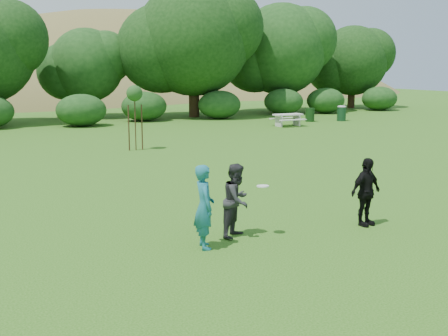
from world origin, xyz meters
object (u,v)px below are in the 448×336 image
object	(u,v)px
picnic_table	(288,118)
trash_can_lidded	(342,113)
player_teal	(204,207)
player_grey	(237,200)
trash_can_near	(310,115)
sapling	(134,95)
player_black	(366,192)

from	to	relation	value
picnic_table	trash_can_lidded	distance (m)	5.27
player_teal	player_grey	distance (m)	1.05
player_teal	picnic_table	world-z (taller)	player_teal
picnic_table	trash_can_near	bearing A→B (deg)	32.14
player_teal	trash_can_near	size ratio (longest dim) A/B	1.92
trash_can_near	player_grey	bearing A→B (deg)	-128.46
player_teal	sapling	distance (m)	14.06
trash_can_near	picnic_table	world-z (taller)	trash_can_near
trash_can_near	picnic_table	xyz separation A→B (m)	(-2.93, -1.84, 0.07)
sapling	trash_can_lidded	distance (m)	17.94
player_black	player_grey	bearing A→B (deg)	158.70
player_teal	picnic_table	xyz separation A→B (m)	(14.32, 19.08, -0.35)
player_grey	trash_can_near	bearing A→B (deg)	15.01
player_grey	player_teal	bearing A→B (deg)	166.20
player_teal	player_grey	size ratio (longest dim) A/B	1.07
trash_can_lidded	sapling	bearing A→B (deg)	-158.01
player_grey	trash_can_lidded	xyz separation A→B (m)	(18.47, 19.94, -0.27)
picnic_table	player_black	bearing A→B (deg)	-118.13
player_black	picnic_table	distance (m)	21.83
sapling	trash_can_lidded	size ratio (longest dim) A/B	2.71
player_teal	player_black	world-z (taller)	player_teal
player_black	trash_can_lidded	size ratio (longest dim) A/B	1.52
player_black	picnic_table	xyz separation A→B (m)	(10.29, 19.25, -0.28)
picnic_table	player_grey	bearing A→B (deg)	-125.58
player_grey	trash_can_lidded	size ratio (longest dim) A/B	1.54
player_black	player_teal	bearing A→B (deg)	166.88
picnic_table	player_teal	bearing A→B (deg)	-126.90
trash_can_near	sapling	distance (m)	16.22
player_teal	sapling	bearing A→B (deg)	-1.24
trash_can_near	trash_can_lidded	bearing A→B (deg)	-14.74
trash_can_near	sapling	xyz separation A→B (m)	(-14.37, -7.25, 1.97)
player_black	sapling	size ratio (longest dim) A/B	0.56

